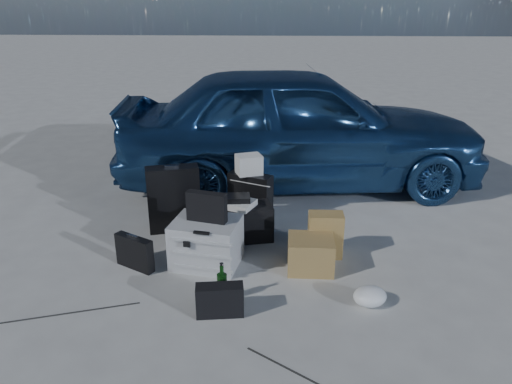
% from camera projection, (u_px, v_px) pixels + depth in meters
% --- Properties ---
extents(ground, '(60.00, 60.00, 0.00)m').
position_uv_depth(ground, '(224.00, 290.00, 4.19)').
color(ground, '#B4B5B0').
rests_on(ground, ground).
extents(car, '(4.72, 2.30, 1.55)m').
position_uv_depth(car, '(299.00, 126.00, 6.30)').
color(car, '#28538B').
rests_on(car, ground).
extents(pelican_case, '(0.66, 0.57, 0.42)m').
position_uv_depth(pelican_case, '(206.00, 242.00, 4.53)').
color(pelican_case, '#AFB1B4').
rests_on(pelican_case, ground).
extents(laptop_bag, '(0.37, 0.18, 0.27)m').
position_uv_depth(laptop_bag, '(207.00, 207.00, 4.41)').
color(laptop_bag, black).
rests_on(laptop_bag, pelican_case).
extents(briefcase, '(0.39, 0.27, 0.31)m').
position_uv_depth(briefcase, '(135.00, 253.00, 4.48)').
color(briefcase, black).
rests_on(briefcase, ground).
extents(suitcase_left, '(0.56, 0.33, 0.69)m').
position_uv_depth(suitcase_left, '(174.00, 199.00, 5.16)').
color(suitcase_left, black).
rests_on(suitcase_left, ground).
extents(suitcase_right, '(0.49, 0.35, 0.56)m').
position_uv_depth(suitcase_right, '(250.00, 199.00, 5.33)').
color(suitcase_right, black).
rests_on(suitcase_right, ground).
extents(white_carton, '(0.31, 0.28, 0.20)m').
position_uv_depth(white_carton, '(249.00, 164.00, 5.21)').
color(white_carton, silver).
rests_on(white_carton, suitcase_right).
extents(duffel_bag, '(0.78, 0.47, 0.36)m').
position_uv_depth(duffel_bag, '(236.00, 223.00, 5.00)').
color(duffel_bag, black).
rests_on(duffel_bag, ground).
extents(flat_box_white, '(0.43, 0.38, 0.06)m').
position_uv_depth(flat_box_white, '(236.00, 203.00, 4.92)').
color(flat_box_white, silver).
rests_on(flat_box_white, duffel_bag).
extents(flat_box_black, '(0.27, 0.21, 0.05)m').
position_uv_depth(flat_box_black, '(237.00, 198.00, 4.89)').
color(flat_box_black, black).
rests_on(flat_box_black, flat_box_white).
extents(kraft_bag, '(0.32, 0.19, 0.43)m').
position_uv_depth(kraft_bag, '(325.00, 235.00, 4.67)').
color(kraft_bag, '#A38747').
rests_on(kraft_bag, ground).
extents(cardboard_box, '(0.41, 0.36, 0.30)m').
position_uv_depth(cardboard_box, '(311.00, 254.00, 4.45)').
color(cardboard_box, olive).
rests_on(cardboard_box, ground).
extents(plastic_bag, '(0.34, 0.32, 0.15)m').
position_uv_depth(plastic_bag, '(370.00, 296.00, 3.96)').
color(plastic_bag, silver).
rests_on(plastic_bag, ground).
extents(messenger_bag, '(0.38, 0.18, 0.25)m').
position_uv_depth(messenger_bag, '(220.00, 300.00, 3.82)').
color(messenger_bag, black).
rests_on(messenger_bag, ground).
extents(green_bottle, '(0.09, 0.09, 0.32)m').
position_uv_depth(green_bottle, '(222.00, 283.00, 3.99)').
color(green_bottle, black).
rests_on(green_bottle, ground).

